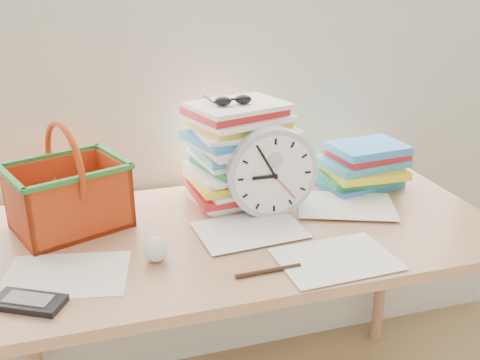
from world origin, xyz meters
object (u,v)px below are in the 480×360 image
object	(u,v)px
book_stack	(362,165)
basket	(66,177)
clock	(271,172)
calculator	(29,302)
paper_stack	(239,152)
desk	(248,250)

from	to	relation	value
book_stack	basket	bearing A→B (deg)	-177.65
clock	book_stack	bearing A→B (deg)	18.41
calculator	paper_stack	bearing A→B (deg)	63.46
basket	desk	bearing A→B (deg)	-38.28
paper_stack	clock	distance (m)	0.15
paper_stack	calculator	distance (m)	0.74
calculator	basket	bearing A→B (deg)	104.27
desk	basket	distance (m)	0.54
paper_stack	book_stack	size ratio (longest dim) A/B	1.09
desk	paper_stack	xyz separation A→B (m)	(0.03, 0.20, 0.23)
desk	book_stack	xyz separation A→B (m)	(0.45, 0.18, 0.15)
desk	basket	bearing A→B (deg)	163.15
desk	basket	size ratio (longest dim) A/B	4.72
desk	paper_stack	distance (m)	0.30
clock	calculator	bearing A→B (deg)	-156.50
paper_stack	book_stack	world-z (taller)	paper_stack
desk	basket	xyz separation A→B (m)	(-0.47, 0.14, 0.22)
desk	book_stack	distance (m)	0.51
desk	clock	size ratio (longest dim) A/B	5.29
paper_stack	basket	size ratio (longest dim) A/B	1.05
desk	calculator	bearing A→B (deg)	-158.40
clock	basket	xyz separation A→B (m)	(-0.56, 0.08, 0.02)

